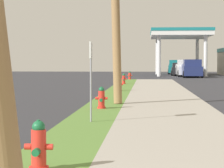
% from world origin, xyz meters
% --- Properties ---
extents(fire_hydrant_nearest, '(0.42, 0.38, 0.74)m').
position_xyz_m(fire_hydrant_nearest, '(0.69, 3.02, 0.45)').
color(fire_hydrant_nearest, red).
rests_on(fire_hydrant_nearest, grass_verge).
extents(fire_hydrant_second, '(0.42, 0.38, 0.74)m').
position_xyz_m(fire_hydrant_second, '(0.73, 12.42, 0.45)').
color(fire_hydrant_second, red).
rests_on(fire_hydrant_second, grass_verge).
extents(fire_hydrant_third, '(0.42, 0.37, 0.74)m').
position_xyz_m(fire_hydrant_third, '(0.77, 22.63, 0.45)').
color(fire_hydrant_third, red).
rests_on(fire_hydrant_third, grass_verge).
extents(fire_hydrant_fourth, '(0.42, 0.37, 0.74)m').
position_xyz_m(fire_hydrant_fourth, '(0.63, 30.73, 0.45)').
color(fire_hydrant_fourth, red).
rests_on(fire_hydrant_fourth, grass_verge).
extents(fire_hydrant_fifth, '(0.42, 0.38, 0.74)m').
position_xyz_m(fire_hydrant_fifth, '(0.74, 39.96, 0.45)').
color(fire_hydrant_fifth, red).
rests_on(fire_hydrant_fifth, grass_verge).
extents(street_sign_post, '(0.05, 0.36, 2.12)m').
position_xyz_m(street_sign_post, '(0.79, 8.77, 1.63)').
color(street_sign_post, gray).
rests_on(street_sign_post, grass_verge).
extents(car_black_by_near_pump, '(2.07, 4.56, 1.57)m').
position_xyz_m(car_black_by_near_pump, '(6.35, 57.23, 0.72)').
color(car_black_by_near_pump, black).
rests_on(car_black_by_near_pump, ground).
extents(truck_navy_at_forecourt, '(2.19, 5.43, 1.97)m').
position_xyz_m(truck_navy_at_forecourt, '(7.25, 49.66, 0.91)').
color(truck_navy_at_forecourt, navy).
rests_on(truck_navy_at_forecourt, ground).
extents(truck_white_on_apron, '(2.23, 5.44, 1.97)m').
position_xyz_m(truck_white_on_apron, '(6.87, 53.75, 0.91)').
color(truck_white_on_apron, white).
rests_on(truck_white_on_apron, ground).
extents(truck_teal_at_far_bay, '(2.44, 5.52, 1.97)m').
position_xyz_m(truck_teal_at_far_bay, '(6.42, 64.44, 0.91)').
color(truck_teal_at_far_bay, '#197075').
rests_on(truck_teal_at_far_bay, ground).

